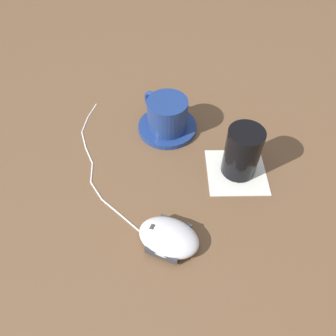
{
  "coord_description": "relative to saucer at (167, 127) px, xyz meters",
  "views": [
    {
      "loc": [
        -0.33,
        -0.13,
        0.5
      ],
      "look_at": [
        0.01,
        0.04,
        0.03
      ],
      "focal_mm": 35.0,
      "sensor_mm": 36.0,
      "label": 1
    }
  ],
  "objects": [
    {
      "name": "computer_mouse",
      "position": [
        -0.24,
        -0.12,
        0.01
      ],
      "size": [
        0.08,
        0.11,
        0.03
      ],
      "color": "silver",
      "rests_on": "ground"
    },
    {
      "name": "saucer",
      "position": [
        0.0,
        0.0,
        0.0
      ],
      "size": [
        0.12,
        0.12,
        0.01
      ],
      "primitive_type": "cylinder",
      "color": "navy",
      "rests_on": "ground"
    },
    {
      "name": "mouse_cable",
      "position": [
        -0.15,
        0.08,
        -0.0
      ],
      "size": [
        0.25,
        0.25,
        0.0
      ],
      "color": "white",
      "rests_on": "ground"
    },
    {
      "name": "coffee_cup",
      "position": [
        -0.0,
        0.0,
        0.04
      ],
      "size": [
        0.08,
        0.11,
        0.07
      ],
      "color": "navy",
      "rests_on": "saucer"
    },
    {
      "name": "napkin_under_glass",
      "position": [
        -0.05,
        -0.17,
        -0.0
      ],
      "size": [
        0.15,
        0.15,
        0.0
      ],
      "primitive_type": "cube",
      "rotation": [
        0.0,
        0.0,
        0.47
      ],
      "color": "silver",
      "rests_on": "ground"
    },
    {
      "name": "ground_plane",
      "position": [
        -0.13,
        -0.1,
        -0.01
      ],
      "size": [
        3.0,
        3.0,
        0.0
      ],
      "primitive_type": "plane",
      "color": "brown"
    },
    {
      "name": "drinking_glass",
      "position": [
        -0.04,
        -0.17,
        0.05
      ],
      "size": [
        0.07,
        0.07,
        0.1
      ],
      "primitive_type": "cylinder",
      "color": "black",
      "rests_on": "napkin_under_glass"
    }
  ]
}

